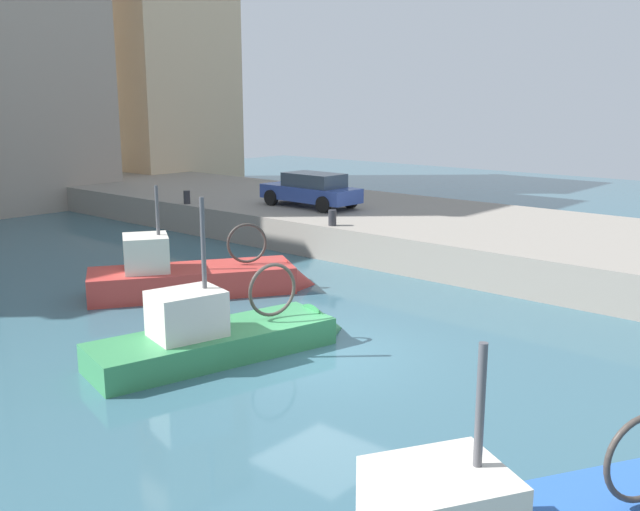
% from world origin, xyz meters
% --- Properties ---
extents(water_surface, '(80.00, 80.00, 0.00)m').
position_xyz_m(water_surface, '(0.00, 0.00, 0.00)').
color(water_surface, '#386070').
rests_on(water_surface, ground).
extents(quay_wall, '(9.00, 56.00, 1.20)m').
position_xyz_m(quay_wall, '(11.50, 0.00, 0.60)').
color(quay_wall, gray).
rests_on(quay_wall, ground).
extents(fishing_boat_green, '(6.38, 2.99, 4.28)m').
position_xyz_m(fishing_boat_green, '(-1.38, 1.63, 0.15)').
color(fishing_boat_green, '#388951').
rests_on(fishing_boat_green, ground).
extents(fishing_boat_red, '(6.46, 5.02, 3.99)m').
position_xyz_m(fishing_boat_red, '(1.51, 6.01, 0.13)').
color(fishing_boat_red, '#BC3833').
rests_on(fishing_boat_red, ground).
extents(parked_car_blue, '(1.92, 4.32, 1.39)m').
position_xyz_m(parked_car_blue, '(10.13, 9.47, 1.91)').
color(parked_car_blue, '#334C9E').
rests_on(parked_car_blue, quay_wall).
extents(mooring_bollard_mid, '(0.28, 0.28, 0.55)m').
position_xyz_m(mooring_bollard_mid, '(7.35, 6.00, 1.48)').
color(mooring_bollard_mid, '#2D2D33').
rests_on(mooring_bollard_mid, quay_wall).
extents(mooring_bollard_north, '(0.28, 0.28, 0.55)m').
position_xyz_m(mooring_bollard_north, '(7.35, 14.00, 1.48)').
color(mooring_bollard_north, '#2D2D33').
rests_on(mooring_bollard_north, quay_wall).
extents(waterfront_building_west_mid, '(7.59, 8.51, 21.74)m').
position_xyz_m(waterfront_building_west_mid, '(16.78, 28.66, 10.89)').
color(waterfront_building_west_mid, beige).
rests_on(waterfront_building_west_mid, ground).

